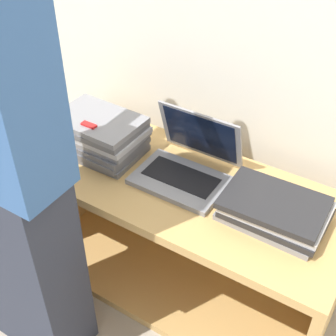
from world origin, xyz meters
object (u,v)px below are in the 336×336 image
laptop_stack_left (100,135)px  laptop_stack_right (275,210)px  laptop_open (187,165)px  person (4,165)px

laptop_stack_left → laptop_stack_right: size_ratio=1.00×
laptop_stack_right → laptop_open: bearing=172.7°
laptop_open → person: person is taller
laptop_stack_right → person: 0.85m
laptop_stack_left → person: 0.52m
laptop_stack_left → person: (0.06, -0.48, 0.20)m
laptop_stack_left → laptop_stack_right: 0.72m
laptop_open → laptop_stack_left: bearing=-172.9°
laptop_open → person: size_ratio=0.20×
laptop_stack_right → person: bearing=-143.9°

